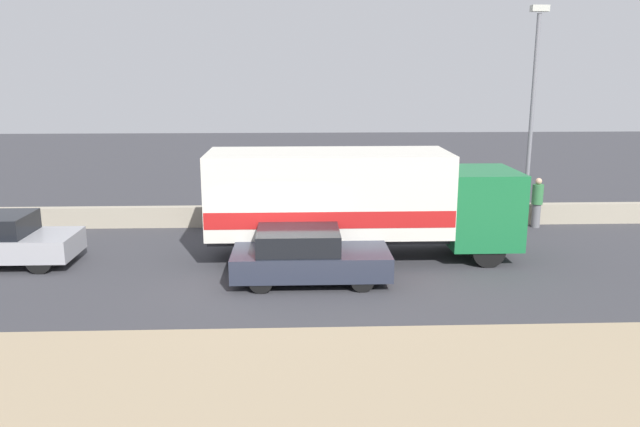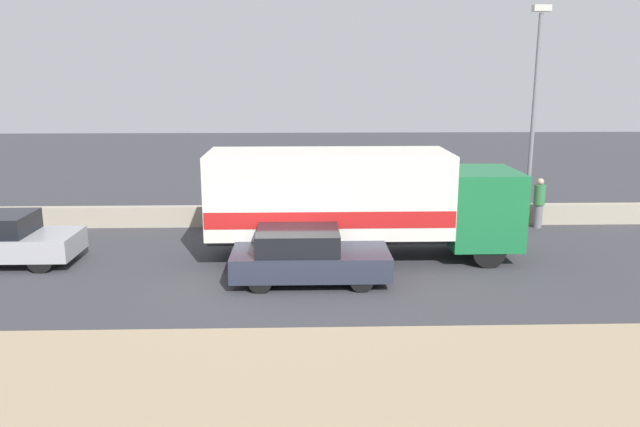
# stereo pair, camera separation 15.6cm
# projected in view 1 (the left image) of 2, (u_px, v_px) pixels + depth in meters

# --- Properties ---
(ground_plane) EXTENTS (80.00, 80.00, 0.00)m
(ground_plane) POSITION_uv_depth(u_px,v_px,m) (279.00, 278.00, 16.74)
(ground_plane) COLOR #38383D
(dirt_shoulder_foreground) EXTENTS (60.00, 6.77, 0.04)m
(dirt_shoulder_foreground) POSITION_uv_depth(u_px,v_px,m) (269.00, 413.00, 10.09)
(dirt_shoulder_foreground) COLOR #9E896B
(dirt_shoulder_foreground) RESTS_ON ground_plane
(stone_wall_backdrop) EXTENTS (60.00, 0.35, 0.73)m
(stone_wall_backdrop) POSITION_uv_depth(u_px,v_px,m) (283.00, 216.00, 22.27)
(stone_wall_backdrop) COLOR #A39984
(stone_wall_backdrop) RESTS_ON ground_plane
(street_lamp) EXTENTS (0.56, 0.28, 7.47)m
(street_lamp) POSITION_uv_depth(u_px,v_px,m) (532.00, 106.00, 20.58)
(street_lamp) COLOR slate
(street_lamp) RESTS_ON ground_plane
(box_truck) EXTENTS (8.97, 2.58, 3.16)m
(box_truck) POSITION_uv_depth(u_px,v_px,m) (355.00, 199.00, 18.21)
(box_truck) COLOR #196B38
(box_truck) RESTS_ON ground_plane
(car_hatchback) EXTENTS (4.10, 1.90, 1.41)m
(car_hatchback) POSITION_uv_depth(u_px,v_px,m) (307.00, 256.00, 16.31)
(car_hatchback) COLOR #282D3D
(car_hatchback) RESTS_ON ground_plane
(car_sedan_second) EXTENTS (3.91, 1.84, 1.48)m
(car_sedan_second) POSITION_uv_depth(u_px,v_px,m) (3.00, 240.00, 17.67)
(car_sedan_second) COLOR #9E9EA3
(car_sedan_second) RESTS_ON ground_plane
(pedestrian) EXTENTS (0.38, 0.38, 1.77)m
(pedestrian) POSITION_uv_depth(u_px,v_px,m) (537.00, 202.00, 21.96)
(pedestrian) COLOR slate
(pedestrian) RESTS_ON ground_plane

